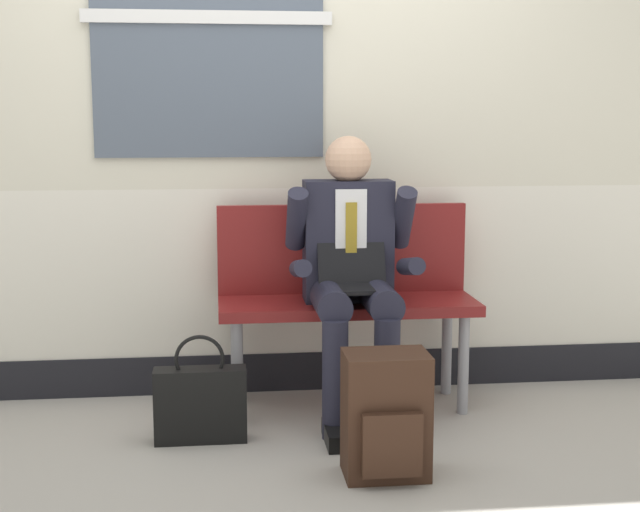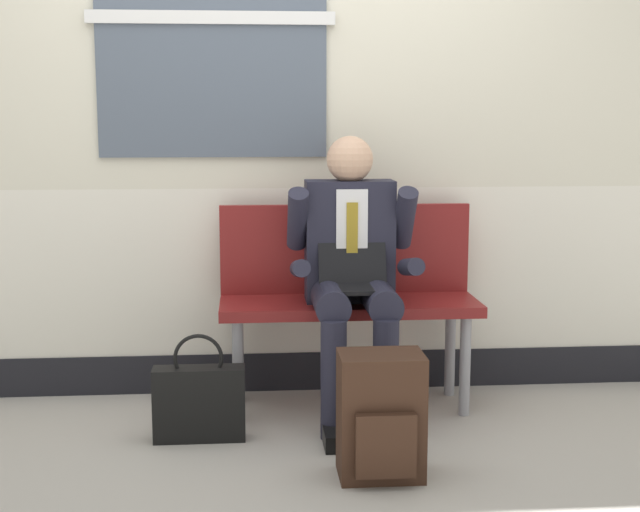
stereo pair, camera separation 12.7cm
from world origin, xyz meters
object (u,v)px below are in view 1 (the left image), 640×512
bench_with_person (345,287)px  person_seated (352,269)px  backpack (386,416)px  handbag (200,403)px

bench_with_person → person_seated: size_ratio=0.94×
backpack → handbag: bearing=147.3°
person_seated → handbag: 0.88m
bench_with_person → person_seated: bearing=-90.0°
person_seated → backpack: person_seated is taller
handbag → person_seated: bearing=19.9°
bench_with_person → handbag: bearing=-146.6°
backpack → person_seated: bearing=92.3°
backpack → handbag: size_ratio=1.04×
bench_with_person → backpack: 0.95m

